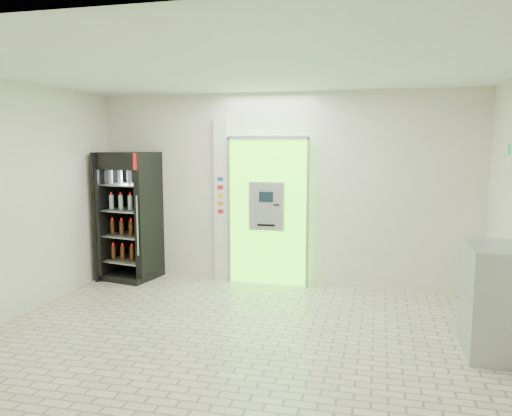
% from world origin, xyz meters
% --- Properties ---
extents(ground, '(6.00, 6.00, 0.00)m').
position_xyz_m(ground, '(0.00, 0.00, 0.00)').
color(ground, beige).
rests_on(ground, ground).
extents(room_shell, '(6.00, 6.00, 6.00)m').
position_xyz_m(room_shell, '(0.00, 0.00, 1.84)').
color(room_shell, silver).
rests_on(room_shell, ground).
extents(atm_assembly, '(1.30, 0.24, 2.33)m').
position_xyz_m(atm_assembly, '(-0.20, 2.41, 1.17)').
color(atm_assembly, '#51FF15').
rests_on(atm_assembly, ground).
extents(pillar, '(0.22, 0.11, 2.60)m').
position_xyz_m(pillar, '(-0.98, 2.45, 1.30)').
color(pillar, silver).
rests_on(pillar, ground).
extents(beverage_cooler, '(0.89, 0.85, 2.07)m').
position_xyz_m(beverage_cooler, '(-2.46, 2.15, 1.00)').
color(beverage_cooler, black).
rests_on(beverage_cooler, ground).
extents(steel_cabinet, '(0.59, 0.88, 1.17)m').
position_xyz_m(steel_cabinet, '(2.70, 0.38, 0.58)').
color(steel_cabinet, '#9B9EA2').
rests_on(steel_cabinet, ground).
extents(exit_sign, '(0.02, 0.22, 0.26)m').
position_xyz_m(exit_sign, '(2.99, 1.40, 2.12)').
color(exit_sign, white).
rests_on(exit_sign, room_shell).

